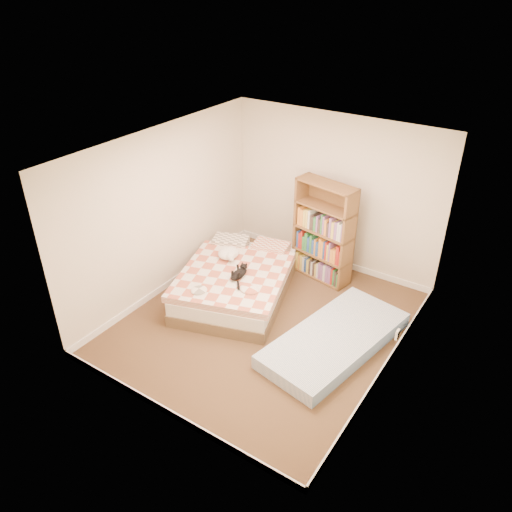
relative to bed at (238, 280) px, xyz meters
The scene contains 6 objects.
room 1.25m from the bed, 26.86° to the right, with size 3.51×4.01×2.51m.
bed is the anchor object (origin of this frame).
bookshelf 1.47m from the bed, 55.48° to the left, with size 1.02×0.51×1.60m.
floor_mattress 1.77m from the bed, ahead, with size 0.96×2.13×0.19m, color #698AAF.
black_cat 0.40m from the bed, 46.54° to the right, with size 0.24×0.57×0.13m.
white_dog 0.43m from the bed, 152.55° to the left, with size 0.35×0.37×0.16m.
Camera 1 is at (2.97, -4.70, 4.34)m, focal length 35.00 mm.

